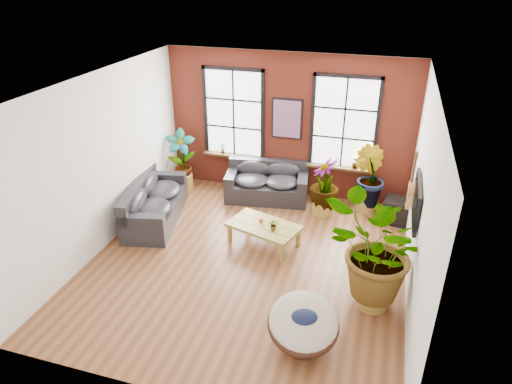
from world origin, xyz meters
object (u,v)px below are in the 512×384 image
sofa_back (267,183)px  coffee_table (264,227)px  sofa_left (153,203)px  papasan_chair (303,324)px

sofa_back → coffee_table: 2.11m
sofa_back → sofa_left: (-2.20, -1.78, 0.00)m
sofa_left → papasan_chair: (4.03, -2.82, 0.00)m
sofa_left → coffee_table: bearing=-108.4°
sofa_left → coffee_table: (2.69, -0.27, -0.01)m
sofa_back → coffee_table: sofa_back is taller
coffee_table → papasan_chair: (1.34, -2.55, 0.01)m
sofa_back → papasan_chair: bearing=-76.9°
sofa_back → papasan_chair: (1.83, -4.60, 0.01)m
sofa_left → coffee_table: sofa_left is taller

